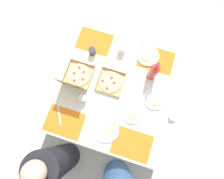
# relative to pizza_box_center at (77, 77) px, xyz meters

# --- Properties ---
(ground_plane) EXTENTS (6.00, 6.00, 0.00)m
(ground_plane) POSITION_rel_pizza_box_center_xyz_m (-0.36, 0.01, -0.83)
(ground_plane) COLOR beige
(dining_table) EXTENTS (1.49, 1.18, 0.78)m
(dining_table) POSITION_rel_pizza_box_center_xyz_m (-0.36, 0.01, -0.15)
(dining_table) COLOR #3F3328
(dining_table) RESTS_ON ground_plane
(placemat_near_left) EXTENTS (0.36, 0.26, 0.00)m
(placemat_near_left) POSITION_rel_pizza_box_center_xyz_m (-0.70, -0.43, -0.05)
(placemat_near_left) COLOR orange
(placemat_near_left) RESTS_ON dining_table
(placemat_near_right) EXTENTS (0.36, 0.26, 0.00)m
(placemat_near_right) POSITION_rel_pizza_box_center_xyz_m (-0.03, -0.43, -0.05)
(placemat_near_right) COLOR orange
(placemat_near_right) RESTS_ON dining_table
(placemat_far_left) EXTENTS (0.36, 0.26, 0.00)m
(placemat_far_left) POSITION_rel_pizza_box_center_xyz_m (-0.70, 0.45, -0.05)
(placemat_far_left) COLOR orange
(placemat_far_left) RESTS_ON dining_table
(placemat_far_right) EXTENTS (0.36, 0.26, 0.00)m
(placemat_far_right) POSITION_rel_pizza_box_center_xyz_m (-0.03, 0.45, -0.05)
(placemat_far_right) COLOR orange
(placemat_far_right) RESTS_ON dining_table
(pizza_box_center) EXTENTS (0.27, 0.30, 0.30)m
(pizza_box_center) POSITION_rel_pizza_box_center_xyz_m (0.00, 0.00, 0.00)
(pizza_box_center) COLOR tan
(pizza_box_center) RESTS_ON dining_table
(pizza_box_corner_right) EXTENTS (0.25, 0.25, 0.04)m
(pizza_box_corner_right) POSITION_rel_pizza_box_center_xyz_m (-0.33, -0.06, -0.04)
(pizza_box_corner_right) COLOR tan
(pizza_box_corner_right) RESTS_ON dining_table
(plate_middle) EXTENTS (0.22, 0.22, 0.03)m
(plate_middle) POSITION_rel_pizza_box_center_xyz_m (-0.79, -0.03, -0.04)
(plate_middle) COLOR white
(plate_middle) RESTS_ON dining_table
(plate_far_right) EXTENTS (0.23, 0.23, 0.03)m
(plate_far_right) POSITION_rel_pizza_box_center_xyz_m (-0.60, -0.44, -0.04)
(plate_far_right) COLOR white
(plate_far_right) RESTS_ON dining_table
(plate_near_left) EXTENTS (0.24, 0.24, 0.03)m
(plate_near_left) POSITION_rel_pizza_box_center_xyz_m (-0.43, 0.39, -0.04)
(plate_near_left) COLOR white
(plate_near_left) RESTS_ON dining_table
(plate_near_right) EXTENTS (0.21, 0.21, 0.03)m
(plate_near_right) POSITION_rel_pizza_box_center_xyz_m (-0.62, 0.17, -0.04)
(plate_near_right) COLOR white
(plate_near_right) RESTS_ON dining_table
(soda_bottle) EXTENTS (0.09, 0.09, 0.32)m
(soda_bottle) POSITION_rel_pizza_box_center_xyz_m (-0.69, -0.25, 0.09)
(soda_bottle) COLOR #B2382D
(soda_bottle) RESTS_ON dining_table
(cup_clear_left) EXTENTS (0.07, 0.07, 0.09)m
(cup_clear_left) POSITION_rel_pizza_box_center_xyz_m (-0.33, -0.41, -0.00)
(cup_clear_left) COLOR silver
(cup_clear_left) RESTS_ON dining_table
(cup_clear_right) EXTENTS (0.07, 0.07, 0.09)m
(cup_clear_right) POSITION_rel_pizza_box_center_xyz_m (-0.05, -0.30, -0.00)
(cup_clear_right) COLOR #333338
(cup_clear_right) RESTS_ON dining_table
(cup_red) EXTENTS (0.07, 0.07, 0.09)m
(cup_red) POSITION_rel_pizza_box_center_xyz_m (-0.13, 0.18, -0.00)
(cup_red) COLOR silver
(cup_red) RESTS_ON dining_table
(condiment_bowl) EXTENTS (0.07, 0.07, 0.04)m
(condiment_bowl) POSITION_rel_pizza_box_center_xyz_m (-0.99, 0.09, -0.03)
(condiment_bowl) COLOR white
(condiment_bowl) RESTS_ON dining_table
(fork_by_near_right) EXTENTS (0.11, 0.17, 0.00)m
(fork_by_near_right) POSITION_rel_pizza_box_center_xyz_m (0.04, 0.40, -0.04)
(fork_by_near_right) COLOR #B7B7BC
(fork_by_near_right) RESTS_ON dining_table
(knife_by_far_right) EXTENTS (0.21, 0.03, 0.00)m
(knife_by_far_right) POSITION_rel_pizza_box_center_xyz_m (-0.84, 0.25, -0.04)
(knife_by_far_right) COLOR #B7B7BC
(knife_by_far_right) RESTS_ON dining_table
(diner_right_seat) EXTENTS (0.32, 0.32, 1.18)m
(diner_right_seat) POSITION_rel_pizza_box_center_xyz_m (-0.03, 0.86, -0.29)
(diner_right_seat) COLOR black
(diner_right_seat) RESTS_ON ground_plane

